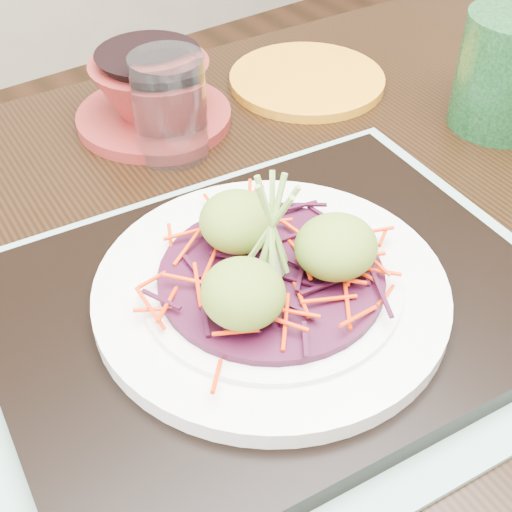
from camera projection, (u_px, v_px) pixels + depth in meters
dining_table at (265, 352)px, 0.69m from camera, size 1.30×0.92×0.78m
placemat at (270, 317)px, 0.58m from camera, size 0.53×0.44×0.00m
serving_tray at (271, 306)px, 0.57m from camera, size 0.46×0.37×0.02m
white_plate at (271, 289)px, 0.56m from camera, size 0.28×0.28×0.02m
cabbage_bed at (271, 276)px, 0.55m from camera, size 0.18×0.18×0.01m
carrot_julienne at (271, 268)px, 0.54m from camera, size 0.21×0.21×0.01m
guacamole_scoops at (272, 253)px, 0.53m from camera, size 0.15×0.13×0.05m
scallion_garnish at (272, 230)px, 0.52m from camera, size 0.06×0.06×0.10m
water_glass at (170, 107)px, 0.73m from camera, size 0.10×0.10×0.11m
terracotta_bowl_set at (152, 96)px, 0.79m from camera, size 0.19×0.19×0.07m
yellow_plate at (307, 80)px, 0.87m from camera, size 0.24×0.24×0.01m
green_jar at (508, 72)px, 0.76m from camera, size 0.12×0.12×0.13m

